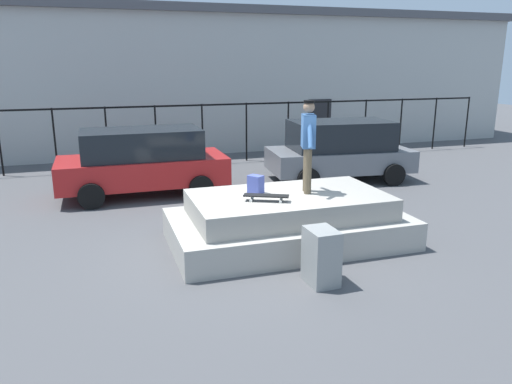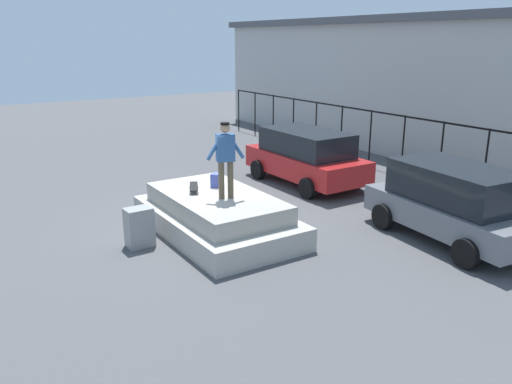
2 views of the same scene
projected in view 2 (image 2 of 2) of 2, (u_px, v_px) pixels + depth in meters
The scene contains 9 objects.
ground_plane at pixel (201, 224), 13.22m from camera, with size 60.00×60.00×0.00m, color #4C4C4F.
concrete_ledge at pixel (217, 215), 12.55m from camera, with size 4.59×2.57×0.98m.
skateboarder at pixel (225, 155), 11.80m from camera, with size 0.35×0.90×1.79m.
skateboard at pixel (194, 187), 12.67m from camera, with size 0.84×0.54×0.12m.
backpack at pixel (216, 180), 12.97m from camera, with size 0.28×0.20×0.35m, color #3F4C99.
car_red_hatchback_near at pixel (306, 156), 16.69m from camera, with size 4.39×2.20×1.77m.
car_grey_hatchback_mid at pixel (455, 201), 11.98m from camera, with size 4.34×2.51×1.79m.
utility_box at pixel (139, 227), 11.71m from camera, with size 0.44×0.60×0.92m, color gray.
fence_row at pixel (422, 139), 17.17m from camera, with size 24.06×0.06×2.07m.
Camera 2 is at (11.23, -5.53, 4.59)m, focal length 35.93 mm.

